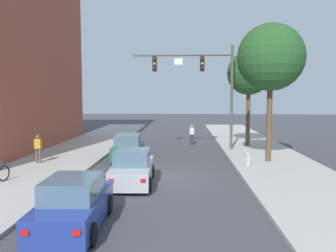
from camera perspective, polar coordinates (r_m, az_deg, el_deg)
The scene contains 12 objects.
ground_plane at distance 17.71m, azimuth -1.21°, elevation -8.25°, with size 120.00×120.00×0.00m, color #424247.
sidewalk_left at distance 19.24m, azimuth -21.08°, elevation -7.28°, with size 5.00×60.00×0.15m, color #B2AFA8.
sidewalk_right at distance 18.44m, azimuth 19.58°, elevation -7.77°, with size 5.00×60.00×0.15m, color #B2AFA8.
traffic_signal_mast at distance 25.59m, azimuth 5.73°, elevation 7.91°, with size 7.26×0.38×7.50m.
car_lead_green at distance 22.48m, azimuth -6.55°, elevation -3.57°, with size 2.00×4.32×1.60m.
car_following_silver at distance 16.16m, azimuth -5.79°, elevation -6.94°, with size 1.96×4.30×1.60m.
car_third_blue at distance 11.30m, azimuth -15.09°, elevation -12.32°, with size 1.96×4.30×1.60m.
pedestrian_sidewalk_left_walker at distance 21.67m, azimuth -20.42°, elevation -3.27°, with size 0.36×0.22×1.64m.
pedestrian_crossing_road at distance 28.91m, azimuth 3.91°, elevation -1.27°, with size 0.36×0.22×1.64m.
fire_hydrant at distance 20.26m, azimuth 12.89°, elevation -5.22°, with size 0.48×0.24×0.72m.
street_tree_nearest at distance 21.62m, azimuth 16.39°, elevation 10.62°, with size 3.93×3.93×8.10m.
street_tree_second at distance 28.01m, azimuth 13.03°, elevation 8.31°, with size 3.36×3.36×7.31m.
Camera 1 is at (1.17, -17.20, 4.05)m, focal length 37.42 mm.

